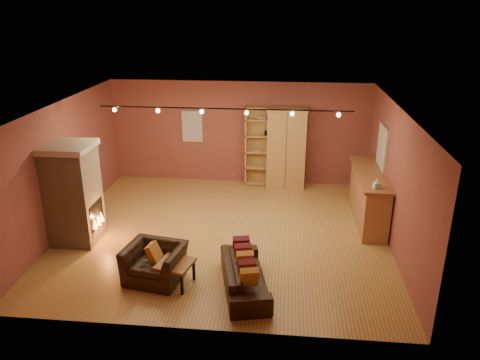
# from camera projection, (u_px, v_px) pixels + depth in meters

# --- Properties ---
(floor) EXTENTS (7.00, 7.00, 0.00)m
(floor) POSITION_uv_depth(u_px,v_px,m) (224.00, 233.00, 10.27)
(floor) COLOR olive
(floor) RESTS_ON ground
(ceiling) EXTENTS (7.00, 7.00, 0.00)m
(ceiling) POSITION_uv_depth(u_px,v_px,m) (223.00, 107.00, 9.27)
(ceiling) COLOR #56371B
(ceiling) RESTS_ON back_wall
(back_wall) EXTENTS (7.00, 0.02, 2.80)m
(back_wall) POSITION_uv_depth(u_px,v_px,m) (239.00, 133.00, 12.79)
(back_wall) COLOR brown
(back_wall) RESTS_ON floor
(left_wall) EXTENTS (0.02, 6.50, 2.80)m
(left_wall) POSITION_uv_depth(u_px,v_px,m) (63.00, 168.00, 10.09)
(left_wall) COLOR brown
(left_wall) RESTS_ON floor
(right_wall) EXTENTS (0.02, 6.50, 2.80)m
(right_wall) POSITION_uv_depth(u_px,v_px,m) (395.00, 179.00, 9.44)
(right_wall) COLOR brown
(right_wall) RESTS_ON floor
(fireplace) EXTENTS (1.01, 0.98, 2.12)m
(fireplace) POSITION_uv_depth(u_px,v_px,m) (73.00, 193.00, 9.61)
(fireplace) COLOR tan
(fireplace) RESTS_ON floor
(back_window) EXTENTS (0.56, 0.04, 0.86)m
(back_window) POSITION_uv_depth(u_px,v_px,m) (192.00, 126.00, 12.84)
(back_window) COLOR beige
(back_window) RESTS_ON back_wall
(bookcase) EXTENTS (0.89, 0.35, 2.18)m
(bookcase) POSITION_uv_depth(u_px,v_px,m) (262.00, 145.00, 12.73)
(bookcase) COLOR tan
(bookcase) RESTS_ON floor
(armoire) EXTENTS (1.08, 0.62, 2.19)m
(armoire) POSITION_uv_depth(u_px,v_px,m) (286.00, 148.00, 12.52)
(armoire) COLOR tan
(armoire) RESTS_ON floor
(bar_counter) EXTENTS (0.65, 2.47, 1.18)m
(bar_counter) POSITION_uv_depth(u_px,v_px,m) (369.00, 196.00, 10.65)
(bar_counter) COLOR #AF7D50
(bar_counter) RESTS_ON floor
(tissue_box) EXTENTS (0.16, 0.16, 0.23)m
(tissue_box) POSITION_uv_depth(u_px,v_px,m) (377.00, 184.00, 9.53)
(tissue_box) COLOR #96D2F1
(tissue_box) RESTS_ON bar_counter
(right_window) EXTENTS (0.05, 0.90, 1.00)m
(right_window) POSITION_uv_depth(u_px,v_px,m) (382.00, 147.00, 10.66)
(right_window) COLOR beige
(right_window) RESTS_ON right_wall
(loveseat) EXTENTS (0.90, 1.88, 0.76)m
(loveseat) POSITION_uv_depth(u_px,v_px,m) (245.00, 270.00, 8.15)
(loveseat) COLOR black
(loveseat) RESTS_ON floor
(armchair) EXTENTS (1.11, 0.83, 0.88)m
(armchair) POSITION_uv_depth(u_px,v_px,m) (154.00, 257.00, 8.41)
(armchair) COLOR black
(armchair) RESTS_ON floor
(coffee_table) EXTENTS (0.71, 0.71, 0.44)m
(coffee_table) POSITION_uv_depth(u_px,v_px,m) (175.00, 266.00, 8.27)
(coffee_table) COLOR #935F35
(coffee_table) RESTS_ON floor
(track_rail) EXTENTS (5.20, 0.09, 0.13)m
(track_rail) POSITION_uv_depth(u_px,v_px,m) (224.00, 110.00, 9.50)
(track_rail) COLOR black
(track_rail) RESTS_ON ceiling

